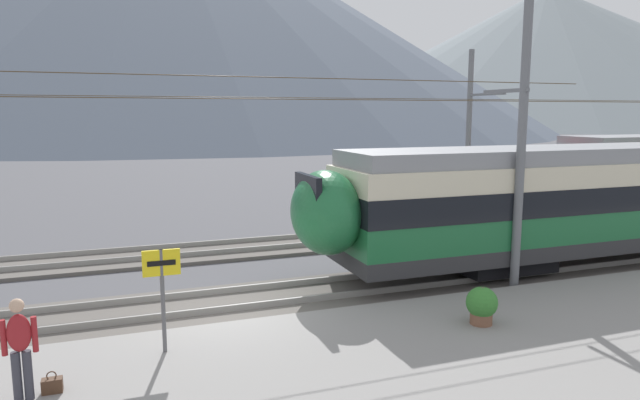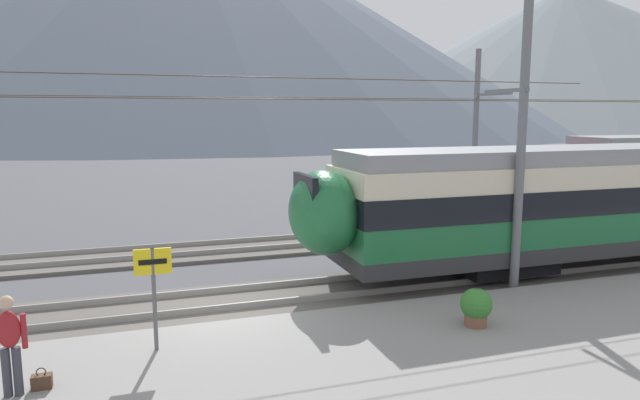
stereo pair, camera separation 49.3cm
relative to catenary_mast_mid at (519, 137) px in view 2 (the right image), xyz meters
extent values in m
plane|color=#4C4C51|center=(-7.73, 0.29, -4.24)|extent=(400.00, 400.00, 0.00)
cube|color=#5B5651|center=(-7.73, 1.43, -4.18)|extent=(120.00, 3.00, 0.12)
cube|color=gray|center=(-7.73, 0.71, -4.04)|extent=(120.00, 0.07, 0.16)
cube|color=gray|center=(-7.73, 2.15, -4.04)|extent=(120.00, 0.07, 0.16)
cube|color=#5B5651|center=(-7.73, 7.20, -4.18)|extent=(120.00, 3.00, 0.12)
cube|color=gray|center=(-7.73, 6.48, -4.04)|extent=(120.00, 0.07, 0.16)
cube|color=gray|center=(-7.73, 7.91, -4.04)|extent=(120.00, 0.07, 0.16)
cube|color=black|center=(0.49, 1.43, -3.75)|extent=(2.80, 2.32, 0.42)
ellipsoid|color=#1E6638|center=(-4.94, 1.43, -1.97)|extent=(1.80, 2.67, 2.25)
cube|color=black|center=(-5.44, 1.43, -1.54)|extent=(0.16, 1.74, 1.19)
ellipsoid|color=maroon|center=(8.37, 7.20, -1.97)|extent=(1.80, 2.62, 2.25)
cube|color=black|center=(7.87, 7.20, -1.54)|extent=(0.16, 1.71, 1.19)
cylinder|color=slate|center=(0.00, -0.10, -0.10)|extent=(0.24, 0.24, 8.29)
cube|color=slate|center=(0.00, 0.67, 1.23)|extent=(0.10, 1.83, 0.10)
cylinder|color=#473823|center=(0.00, 1.43, 0.98)|extent=(43.09, 0.02, 0.02)
cylinder|color=slate|center=(4.95, 9.49, -0.41)|extent=(0.24, 0.24, 7.66)
cube|color=slate|center=(4.95, 8.34, 1.42)|extent=(0.10, 2.59, 0.10)
cylinder|color=#473823|center=(4.95, 7.20, 1.17)|extent=(43.09, 0.02, 0.02)
cylinder|color=#59595B|center=(-9.40, -1.61, -2.92)|extent=(0.08, 0.08, 2.02)
cube|color=yellow|center=(-9.40, -1.61, -2.16)|extent=(0.70, 0.06, 0.50)
cube|color=black|center=(-9.40, -1.65, -2.16)|extent=(0.52, 0.01, 0.10)
cylinder|color=#383842|center=(-11.77, -2.77, -3.52)|extent=(0.14, 0.14, 0.82)
cylinder|color=#383842|center=(-11.61, -2.77, -3.52)|extent=(0.14, 0.14, 0.82)
ellipsoid|color=maroon|center=(-11.69, -2.77, -2.80)|extent=(0.36, 0.22, 0.62)
sphere|color=tan|center=(-11.69, -2.77, -2.35)|extent=(0.22, 0.22, 0.22)
cylinder|color=maroon|center=(-11.47, -2.77, -2.85)|extent=(0.09, 0.09, 0.58)
cube|color=#472D1E|center=(-11.29, -2.65, -3.81)|extent=(0.32, 0.18, 0.24)
torus|color=#472D1E|center=(-11.29, -2.65, -3.64)|extent=(0.16, 0.02, 0.16)
cylinder|color=brown|center=(-2.78, -2.47, -3.79)|extent=(0.48, 0.48, 0.28)
sphere|color=#33752D|center=(-2.78, -2.47, -3.44)|extent=(0.68, 0.68, 0.68)
sphere|color=#DB5193|center=(-2.78, -2.47, -3.29)|extent=(0.38, 0.38, 0.38)
cone|color=#515B6B|center=(5.40, 146.42, 26.01)|extent=(195.14, 195.14, 60.50)
cone|color=slate|center=(153.12, 174.58, 22.69)|extent=(208.21, 208.21, 53.87)
camera|label=1|loc=(-10.12, -12.38, 0.63)|focal=31.81mm
camera|label=2|loc=(-9.66, -12.55, 0.63)|focal=31.81mm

